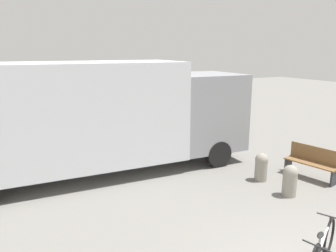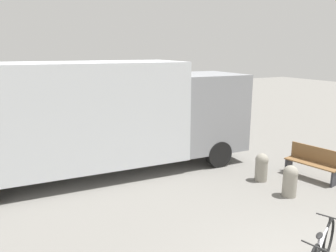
{
  "view_description": "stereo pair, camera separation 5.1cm",
  "coord_description": "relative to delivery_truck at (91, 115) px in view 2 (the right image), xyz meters",
  "views": [
    {
      "loc": [
        -4.26,
        -2.39,
        3.52
      ],
      "look_at": [
        -0.55,
        4.67,
        1.67
      ],
      "focal_mm": 35.0,
      "sensor_mm": 36.0,
      "label": 1
    },
    {
      "loc": [
        -4.21,
        -2.41,
        3.52
      ],
      "look_at": [
        -0.55,
        4.67,
        1.67
      ],
      "focal_mm": 35.0,
      "sensor_mm": 36.0,
      "label": 2
    }
  ],
  "objects": [
    {
      "name": "bollard_near_bench",
      "position": [
        3.89,
        -3.71,
        -1.32
      ],
      "size": [
        0.36,
        0.36,
        0.79
      ],
      "color": "gray",
      "rests_on": "ground"
    },
    {
      "name": "bollard_far_bench",
      "position": [
        3.96,
        -2.64,
        -1.33
      ],
      "size": [
        0.35,
        0.35,
        0.78
      ],
      "color": "gray",
      "rests_on": "ground"
    },
    {
      "name": "bicycle_far",
      "position": [
        2.1,
        -5.99,
        -1.37
      ],
      "size": [
        1.55,
        0.75,
        0.81
      ],
      "rotation": [
        0.0,
        0.0,
        0.43
      ],
      "color": "black",
      "rests_on": "ground"
    },
    {
      "name": "delivery_truck",
      "position": [
        0.0,
        0.0,
        0.0
      ],
      "size": [
        9.31,
        2.68,
        3.21
      ],
      "rotation": [
        0.0,
        0.0,
        -0.05
      ],
      "color": "silver",
      "rests_on": "ground"
    },
    {
      "name": "park_bench",
      "position": [
        5.37,
        -3.15,
        -1.27
      ],
      "size": [
        0.67,
        1.5,
        0.89
      ],
      "rotation": [
        0.0,
        0.0,
        1.76
      ],
      "color": "brown",
      "rests_on": "ground"
    }
  ]
}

